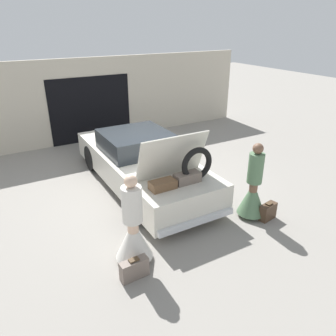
# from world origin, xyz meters

# --- Properties ---
(ground_plane) EXTENTS (40.00, 40.00, 0.00)m
(ground_plane) POSITION_xyz_m (0.00, 0.00, 0.00)
(ground_plane) COLOR gray
(garage_wall_back) EXTENTS (12.00, 0.14, 2.80)m
(garage_wall_back) POSITION_xyz_m (0.00, 4.04, 1.39)
(garage_wall_back) COLOR beige
(garage_wall_back) RESTS_ON ground_plane
(car) EXTENTS (1.87, 5.01, 1.81)m
(car) POSITION_xyz_m (0.00, 0.00, 0.61)
(car) COLOR silver
(car) RESTS_ON ground_plane
(person_left) EXTENTS (0.65, 0.65, 1.66)m
(person_left) POSITION_xyz_m (-1.39, -2.59, 0.59)
(person_left) COLOR beige
(person_left) RESTS_ON ground_plane
(person_right) EXTENTS (0.60, 0.60, 1.67)m
(person_right) POSITION_xyz_m (1.39, -2.53, 0.60)
(person_right) COLOR brown
(person_right) RESTS_ON ground_plane
(suitcase_beside_left_person) EXTENTS (0.49, 0.19, 0.38)m
(suitcase_beside_left_person) POSITION_xyz_m (-1.58, -3.01, 0.18)
(suitcase_beside_left_person) COLOR #75665B
(suitcase_beside_left_person) RESTS_ON ground_plane
(suitcase_beside_right_person) EXTENTS (0.42, 0.24, 0.39)m
(suitcase_beside_right_person) POSITION_xyz_m (1.61, -2.81, 0.18)
(suitcase_beside_right_person) COLOR #473323
(suitcase_beside_right_person) RESTS_ON ground_plane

